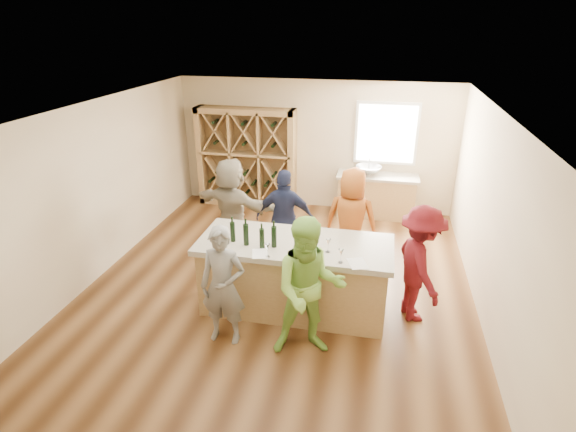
% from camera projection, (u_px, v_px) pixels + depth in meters
% --- Properties ---
extents(floor, '(6.00, 7.00, 0.10)m').
position_uv_depth(floor, '(279.00, 288.00, 7.25)').
color(floor, brown).
rests_on(floor, ground).
extents(ceiling, '(6.00, 7.00, 0.10)m').
position_uv_depth(ceiling, '(278.00, 107.00, 6.08)').
color(ceiling, white).
rests_on(ceiling, ground).
extents(wall_back, '(6.00, 0.10, 2.80)m').
position_uv_depth(wall_back, '(315.00, 145.00, 9.84)').
color(wall_back, beige).
rests_on(wall_back, ground).
extents(wall_front, '(6.00, 0.10, 2.80)m').
position_uv_depth(wall_front, '(175.00, 375.00, 3.49)').
color(wall_front, beige).
rests_on(wall_front, ground).
extents(wall_left, '(0.10, 7.00, 2.80)m').
position_uv_depth(wall_left, '(95.00, 190.00, 7.25)').
color(wall_left, beige).
rests_on(wall_left, ground).
extents(wall_right, '(0.10, 7.00, 2.80)m').
position_uv_depth(wall_right, '(497.00, 223.00, 6.08)').
color(wall_right, beige).
rests_on(wall_right, ground).
extents(window_frame, '(1.30, 0.06, 1.30)m').
position_uv_depth(window_frame, '(386.00, 134.00, 9.34)').
color(window_frame, white).
rests_on(window_frame, wall_back).
extents(window_pane, '(1.18, 0.01, 1.18)m').
position_uv_depth(window_pane, '(386.00, 134.00, 9.31)').
color(window_pane, white).
rests_on(window_pane, wall_back).
extents(wine_rack, '(2.20, 0.45, 2.20)m').
position_uv_depth(wine_rack, '(247.00, 158.00, 10.00)').
color(wine_rack, '#A27F4D').
rests_on(wine_rack, floor).
extents(back_counter_base, '(1.60, 0.58, 0.86)m').
position_uv_depth(back_counter_base, '(376.00, 197.00, 9.65)').
color(back_counter_base, '#A27F4D').
rests_on(back_counter_base, floor).
extents(back_counter_top, '(1.70, 0.62, 0.06)m').
position_uv_depth(back_counter_top, '(378.00, 176.00, 9.47)').
color(back_counter_top, '#A59B87').
rests_on(back_counter_top, back_counter_base).
extents(sink, '(0.54, 0.54, 0.19)m').
position_uv_depth(sink, '(369.00, 170.00, 9.46)').
color(sink, silver).
rests_on(sink, back_counter_top).
extents(faucet, '(0.02, 0.02, 0.30)m').
position_uv_depth(faucet, '(369.00, 165.00, 9.59)').
color(faucet, silver).
rests_on(faucet, back_counter_top).
extents(tasting_counter_base, '(2.60, 1.00, 1.00)m').
position_uv_depth(tasting_counter_base, '(295.00, 278.00, 6.50)').
color(tasting_counter_base, '#A27F4D').
rests_on(tasting_counter_base, floor).
extents(tasting_counter_top, '(2.72, 1.12, 0.08)m').
position_uv_depth(tasting_counter_top, '(295.00, 245.00, 6.28)').
color(tasting_counter_top, '#A59B87').
rests_on(tasting_counter_top, tasting_counter_base).
extents(wine_bottle_a, '(0.09, 0.09, 0.29)m').
position_uv_depth(wine_bottle_a, '(233.00, 232.00, 6.24)').
color(wine_bottle_a, black).
rests_on(wine_bottle_a, tasting_counter_top).
extents(wine_bottle_b, '(0.09, 0.09, 0.31)m').
position_uv_depth(wine_bottle_b, '(246.00, 235.00, 6.14)').
color(wine_bottle_b, black).
rests_on(wine_bottle_b, tasting_counter_top).
extents(wine_bottle_d, '(0.08, 0.08, 0.28)m').
position_uv_depth(wine_bottle_d, '(262.00, 238.00, 6.06)').
color(wine_bottle_d, black).
rests_on(wine_bottle_d, tasting_counter_top).
extents(wine_bottle_e, '(0.09, 0.09, 0.30)m').
position_uv_depth(wine_bottle_e, '(274.00, 237.00, 6.08)').
color(wine_bottle_e, black).
rests_on(wine_bottle_e, tasting_counter_top).
extents(wine_glass_a, '(0.08, 0.08, 0.20)m').
position_uv_depth(wine_glass_a, '(268.00, 250.00, 5.84)').
color(wine_glass_a, white).
rests_on(wine_glass_a, tasting_counter_top).
extents(wine_glass_b, '(0.08, 0.08, 0.19)m').
position_uv_depth(wine_glass_b, '(304.00, 253.00, 5.78)').
color(wine_glass_b, white).
rests_on(wine_glass_b, tasting_counter_top).
extents(wine_glass_c, '(0.09, 0.09, 0.20)m').
position_uv_depth(wine_glass_c, '(341.00, 256.00, 5.70)').
color(wine_glass_c, white).
rests_on(wine_glass_c, tasting_counter_top).
extents(wine_glass_d, '(0.10, 0.10, 0.20)m').
position_uv_depth(wine_glass_d, '(328.00, 245.00, 5.96)').
color(wine_glass_d, white).
rests_on(wine_glass_d, tasting_counter_top).
extents(tasting_menu_a, '(0.27, 0.32, 0.00)m').
position_uv_depth(tasting_menu_a, '(260.00, 254.00, 5.96)').
color(tasting_menu_a, white).
rests_on(tasting_menu_a, tasting_counter_top).
extents(tasting_menu_b, '(0.30, 0.35, 0.00)m').
position_uv_depth(tasting_menu_b, '(311.00, 256.00, 5.90)').
color(tasting_menu_b, white).
rests_on(tasting_menu_b, tasting_counter_top).
extents(tasting_menu_c, '(0.31, 0.36, 0.00)m').
position_uv_depth(tasting_menu_c, '(358.00, 263.00, 5.72)').
color(tasting_menu_c, white).
rests_on(tasting_menu_c, tasting_counter_top).
extents(person_near_left, '(0.60, 0.44, 1.63)m').
position_uv_depth(person_near_left, '(223.00, 286.00, 5.72)').
color(person_near_left, slate).
rests_on(person_near_left, floor).
extents(person_near_right, '(1.00, 0.71, 1.86)m').
position_uv_depth(person_near_right, '(309.00, 289.00, 5.46)').
color(person_near_right, '#8CC64C').
rests_on(person_near_right, floor).
extents(person_server, '(0.83, 1.20, 1.70)m').
position_uv_depth(person_server, '(419.00, 264.00, 6.16)').
color(person_server, '#590F14').
rests_on(person_server, floor).
extents(person_far_mid, '(1.01, 0.54, 1.70)m').
position_uv_depth(person_far_mid, '(285.00, 218.00, 7.57)').
color(person_far_mid, '#191E38').
rests_on(person_far_mid, floor).
extents(person_far_right, '(0.93, 0.67, 1.79)m').
position_uv_depth(person_far_right, '(351.00, 221.00, 7.39)').
color(person_far_right, '#994C19').
rests_on(person_far_right, floor).
extents(person_far_left, '(1.77, 1.07, 1.80)m').
position_uv_depth(person_far_left, '(232.00, 208.00, 7.86)').
color(person_far_left, gray).
rests_on(person_far_left, floor).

